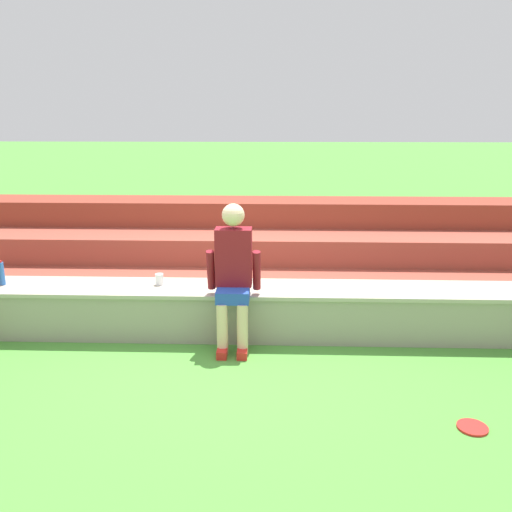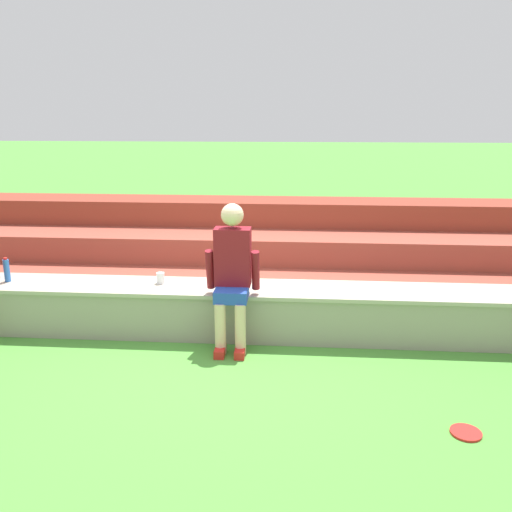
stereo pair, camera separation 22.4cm
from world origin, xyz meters
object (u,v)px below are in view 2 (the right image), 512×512
(frisbee, at_px, (466,433))
(plastic_cup_left_end, at_px, (161,278))
(person_left_of_center, at_px, (232,272))
(water_bottle_mid_left, at_px, (7,270))

(frisbee, bearing_deg, plastic_cup_left_end, 147.05)
(person_left_of_center, relative_size, plastic_cup_left_end, 12.29)
(water_bottle_mid_left, xyz_separation_m, plastic_cup_left_end, (1.69, 0.06, -0.07))
(water_bottle_mid_left, height_order, frisbee, water_bottle_mid_left)
(person_left_of_center, relative_size, frisbee, 6.36)
(person_left_of_center, bearing_deg, plastic_cup_left_end, 156.04)
(plastic_cup_left_end, bearing_deg, water_bottle_mid_left, -177.88)
(person_left_of_center, bearing_deg, water_bottle_mid_left, 173.09)
(person_left_of_center, xyz_separation_m, plastic_cup_left_end, (-0.83, 0.37, -0.20))
(frisbee, bearing_deg, water_bottle_mid_left, 158.82)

